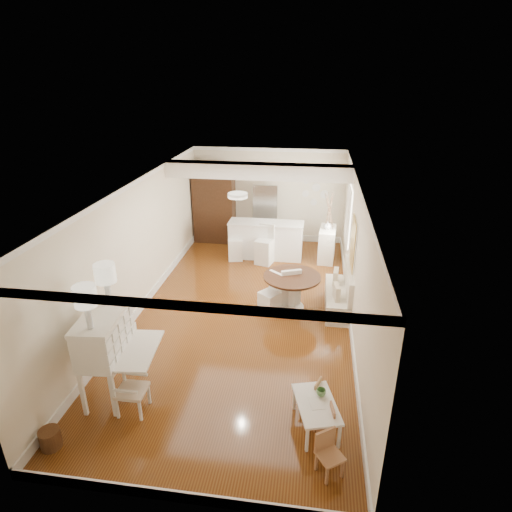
% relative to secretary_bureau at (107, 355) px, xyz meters
% --- Properties ---
extents(room, '(9.00, 9.04, 2.82)m').
position_rel_secretary_bureau_xyz_m(room, '(1.74, 3.08, 1.25)').
color(room, brown).
rests_on(room, ground).
extents(secretary_bureau, '(1.24, 1.26, 1.46)m').
position_rel_secretary_bureau_xyz_m(secretary_bureau, '(0.00, 0.00, 0.00)').
color(secretary_bureau, white).
rests_on(secretary_bureau, ground).
extents(gustavian_armchair, '(0.47, 0.47, 0.80)m').
position_rel_secretary_bureau_xyz_m(gustavian_armchair, '(0.51, -0.35, -0.33)').
color(gustavian_armchair, silver).
rests_on(gustavian_armchair, ground).
extents(wicker_basket, '(0.34, 0.34, 0.29)m').
position_rel_secretary_bureau_xyz_m(wicker_basket, '(-0.35, -1.18, -0.59)').
color(wicker_basket, '#58341B').
rests_on(wicker_basket, ground).
extents(kids_table, '(0.76, 1.01, 0.45)m').
position_rel_secretary_bureau_xyz_m(kids_table, '(3.27, -0.30, -0.50)').
color(kids_table, white).
rests_on(kids_table, ground).
extents(kids_chair_a, '(0.31, 0.31, 0.55)m').
position_rel_secretary_bureau_xyz_m(kids_chair_a, '(3.38, -0.47, -0.46)').
color(kids_chair_a, '#A9704D').
rests_on(kids_chair_a, ground).
extents(kids_chair_b, '(0.33, 0.33, 0.54)m').
position_rel_secretary_bureau_xyz_m(kids_chair_b, '(3.19, 0.12, -0.46)').
color(kids_chair_b, tan).
rests_on(kids_chair_b, ground).
extents(kids_chair_c, '(0.42, 0.42, 0.63)m').
position_rel_secretary_bureau_xyz_m(kids_chair_c, '(3.46, -1.07, -0.42)').
color(kids_chair_c, '#B07750').
rests_on(kids_chair_c, ground).
extents(banquette, '(0.52, 1.60, 0.98)m').
position_rel_secretary_bureau_xyz_m(banquette, '(3.69, 3.26, -0.24)').
color(banquette, silver).
rests_on(banquette, ground).
extents(dining_table, '(1.53, 1.53, 0.83)m').
position_rel_secretary_bureau_xyz_m(dining_table, '(2.70, 3.01, -0.31)').
color(dining_table, '#472716').
rests_on(dining_table, ground).
extents(slip_chair_near, '(0.57, 0.57, 0.84)m').
position_rel_secretary_bureau_xyz_m(slip_chair_near, '(2.25, 2.99, -0.31)').
color(slip_chair_near, white).
rests_on(slip_chair_near, ground).
extents(slip_chair_far, '(0.58, 0.59, 0.93)m').
position_rel_secretary_bureau_xyz_m(slip_chair_far, '(2.61, 3.27, -0.27)').
color(slip_chair_far, white).
rests_on(slip_chair_far, ground).
extents(breakfast_counter, '(2.05, 0.65, 1.03)m').
position_rel_secretary_bureau_xyz_m(breakfast_counter, '(1.80, 5.86, -0.21)').
color(breakfast_counter, white).
rests_on(breakfast_counter, ground).
extents(bar_stool_left, '(0.46, 0.46, 0.96)m').
position_rel_secretary_bureau_xyz_m(bar_stool_left, '(0.98, 5.57, -0.25)').
color(bar_stool_left, white).
rests_on(bar_stool_left, ground).
extents(bar_stool_right, '(0.53, 0.53, 1.07)m').
position_rel_secretary_bureau_xyz_m(bar_stool_right, '(1.81, 5.42, -0.19)').
color(bar_stool_right, white).
rests_on(bar_stool_right, ground).
extents(pantry_cabinet, '(1.20, 0.60, 2.30)m').
position_rel_secretary_bureau_xyz_m(pantry_cabinet, '(0.10, 6.94, 0.42)').
color(pantry_cabinet, '#381E11').
rests_on(pantry_cabinet, ground).
extents(fridge, '(0.75, 0.65, 1.80)m').
position_rel_secretary_bureau_xyz_m(fridge, '(2.00, 6.91, 0.17)').
color(fridge, silver).
rests_on(fridge, ground).
extents(sideboard, '(0.49, 0.97, 0.90)m').
position_rel_secretary_bureau_xyz_m(sideboard, '(3.48, 5.93, -0.28)').
color(sideboard, white).
rests_on(sideboard, ground).
extents(pencil_cup, '(0.18, 0.18, 0.11)m').
position_rel_secretary_bureau_xyz_m(pencil_cup, '(3.34, -0.13, -0.22)').
color(pencil_cup, '#5E9255').
rests_on(pencil_cup, kids_table).
extents(branch_vase, '(0.21, 0.21, 0.22)m').
position_rel_secretary_bureau_xyz_m(branch_vase, '(3.46, 5.91, 0.28)').
color(branch_vase, silver).
rests_on(branch_vase, sideboard).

